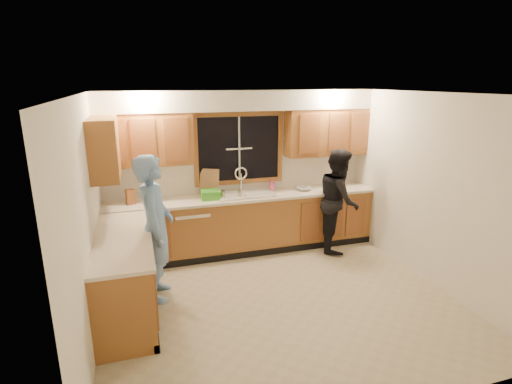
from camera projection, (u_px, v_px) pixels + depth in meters
floor at (279, 300)px, 4.97m from camera, size 4.20×4.20×0.00m
ceiling at (283, 94)px, 4.29m from camera, size 4.20×4.20×0.00m
wall_back at (239, 170)px, 6.38m from camera, size 4.20×0.00×4.20m
wall_left at (87, 223)px, 4.04m from camera, size 0.00×3.80×3.80m
wall_right at (431, 190)px, 5.23m from camera, size 0.00×3.80×3.80m
base_cabinets_back at (245, 224)px, 6.32m from camera, size 4.20×0.60×0.88m
base_cabinets_left at (125, 275)px, 4.66m from camera, size 0.60×1.90×0.88m
countertop_back at (245, 196)px, 6.18m from camera, size 4.20×0.63×0.04m
countertop_left at (123, 239)px, 4.54m from camera, size 0.63×1.90×0.04m
upper_cabinets_left at (145, 140)px, 5.67m from camera, size 1.35×0.33×0.75m
upper_cabinets_right at (326, 132)px, 6.48m from camera, size 1.35×0.33×0.75m
upper_cabinets_return at (104, 148)px, 4.96m from camera, size 0.33×0.90×0.75m
soffit at (241, 100)px, 5.92m from camera, size 4.20×0.35×0.30m
window_frame at (239, 149)px, 6.28m from camera, size 1.44×0.03×1.14m
sink at (244, 198)px, 6.21m from camera, size 0.86×0.52×0.57m
dishwasher at (191, 232)px, 6.08m from camera, size 0.60×0.56×0.82m
stove at (124, 299)px, 4.14m from camera, size 0.58×0.75×0.90m
man at (155, 228)px, 4.83m from camera, size 0.51×0.71×1.82m
woman at (339, 200)px, 6.29m from camera, size 0.89×0.98×1.63m
knife_block at (130, 197)px, 5.71m from camera, size 0.14×0.13×0.22m
cutting_board at (209, 182)px, 6.20m from camera, size 0.31×0.22×0.39m
dish_crate at (211, 194)px, 5.98m from camera, size 0.30×0.28×0.13m
soap_bottle at (272, 185)px, 6.48m from camera, size 0.08×0.08×0.17m
bowl at (304, 189)px, 6.46m from camera, size 0.22×0.22×0.06m
can_left at (223, 195)px, 6.00m from camera, size 0.07×0.07×0.12m
can_right at (240, 194)px, 6.03m from camera, size 0.08×0.08×0.12m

